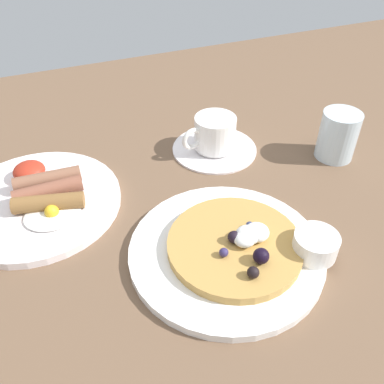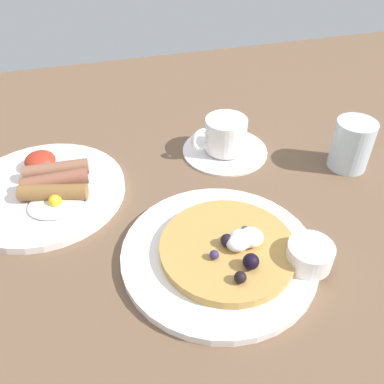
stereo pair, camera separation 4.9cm
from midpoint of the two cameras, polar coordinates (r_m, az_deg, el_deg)
ground_plane at (r=58.32cm, az=-6.92°, el=-7.30°), size 198.51×123.61×3.00cm
pancake_plate at (r=54.29cm, az=2.09°, el=-8.27°), size 25.23×25.23×1.18cm
pancake_with_berries at (r=53.20cm, az=3.56°, el=-7.28°), size 17.32×17.32×3.26cm
syrup_ramekin at (r=53.69cm, az=14.07°, el=-7.13°), size 5.68×5.68×3.07cm
breakfast_plate at (r=66.16cm, az=-22.57°, el=-1.41°), size 24.57×24.57×1.19cm
fried_breakfast at (r=65.36cm, az=-21.70°, el=0.28°), size 10.56×15.84×2.85cm
coffee_saucer at (r=72.86cm, az=1.15°, el=5.99°), size 14.66×14.66×0.75cm
coffee_cup at (r=70.99cm, az=1.06°, el=8.15°), size 10.00×7.07×5.61cm
water_glass at (r=72.64cm, az=17.57°, el=7.37°), size 6.34×6.34×8.20cm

